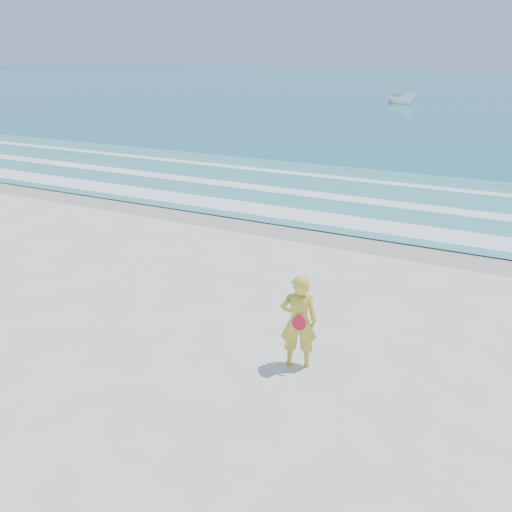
% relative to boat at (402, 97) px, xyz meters
% --- Properties ---
extents(ground, '(400.00, 400.00, 0.00)m').
position_rel_boat_xyz_m(ground, '(6.19, -55.32, -0.81)').
color(ground, silver).
rests_on(ground, ground).
extents(wet_sand, '(400.00, 2.40, 0.00)m').
position_rel_boat_xyz_m(wet_sand, '(6.19, -46.32, -0.81)').
color(wet_sand, '#B2A893').
rests_on(wet_sand, ground).
extents(ocean, '(400.00, 190.00, 0.04)m').
position_rel_boat_xyz_m(ocean, '(6.19, 49.68, -0.79)').
color(ocean, '#19727F').
rests_on(ocean, ground).
extents(shallow, '(400.00, 10.00, 0.01)m').
position_rel_boat_xyz_m(shallow, '(6.19, -41.32, -0.77)').
color(shallow, '#59B7AD').
rests_on(shallow, ocean).
extents(foam_near, '(400.00, 1.40, 0.01)m').
position_rel_boat_xyz_m(foam_near, '(6.19, -45.02, -0.76)').
color(foam_near, white).
rests_on(foam_near, shallow).
extents(foam_mid, '(400.00, 0.90, 0.01)m').
position_rel_boat_xyz_m(foam_mid, '(6.19, -42.12, -0.76)').
color(foam_mid, white).
rests_on(foam_mid, shallow).
extents(foam_far, '(400.00, 0.60, 0.01)m').
position_rel_boat_xyz_m(foam_far, '(6.19, -38.82, -0.76)').
color(foam_far, white).
rests_on(foam_far, shallow).
extents(boat, '(4.25, 3.01, 1.54)m').
position_rel_boat_xyz_m(boat, '(0.00, 0.00, 0.00)').
color(boat, white).
rests_on(boat, ocean).
extents(woman, '(0.79, 0.65, 1.85)m').
position_rel_boat_xyz_m(woman, '(8.29, -53.65, 0.11)').
color(woman, gold).
rests_on(woman, ground).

